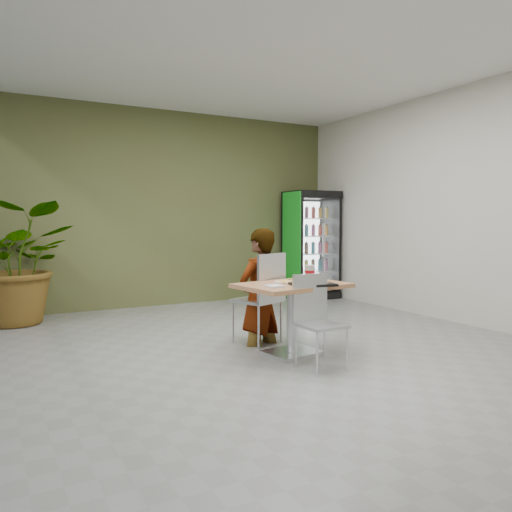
# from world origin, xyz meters

# --- Properties ---
(ground) EXTENTS (7.00, 7.00, 0.00)m
(ground) POSITION_xyz_m (0.00, 0.00, 0.00)
(ground) COLOR gray
(ground) RESTS_ON ground
(room_envelope) EXTENTS (6.00, 7.00, 3.20)m
(room_envelope) POSITION_xyz_m (0.00, 0.00, 1.60)
(room_envelope) COLOR silver
(room_envelope) RESTS_ON ground
(dining_table) EXTENTS (1.17, 0.90, 0.75)m
(dining_table) POSITION_xyz_m (0.11, -0.13, 0.54)
(dining_table) COLOR #BA7950
(dining_table) RESTS_ON ground
(chair_far) EXTENTS (0.59, 0.59, 1.03)m
(chair_far) POSITION_xyz_m (0.08, 0.41, 0.60)
(chair_far) COLOR silver
(chair_far) RESTS_ON ground
(chair_near) EXTENTS (0.40, 0.40, 0.89)m
(chair_near) POSITION_xyz_m (0.08, -0.59, 0.52)
(chair_near) COLOR silver
(chair_near) RESTS_ON ground
(seated_woman) EXTENTS (0.69, 0.56, 1.61)m
(seated_woman) POSITION_xyz_m (0.05, 0.46, 0.51)
(seated_woman) COLOR black
(seated_woman) RESTS_ON ground
(pizza_plate) EXTENTS (0.30, 0.25, 0.03)m
(pizza_plate) POSITION_xyz_m (0.08, -0.02, 0.77)
(pizza_plate) COLOR silver
(pizza_plate) RESTS_ON dining_table
(soda_cup) EXTENTS (0.10, 0.10, 0.18)m
(soda_cup) POSITION_xyz_m (0.31, -0.15, 0.84)
(soda_cup) COLOR silver
(soda_cup) RESTS_ON dining_table
(napkin_stack) EXTENTS (0.16, 0.16, 0.02)m
(napkin_stack) POSITION_xyz_m (-0.20, -0.30, 0.76)
(napkin_stack) COLOR silver
(napkin_stack) RESTS_ON dining_table
(cafeteria_tray) EXTENTS (0.47, 0.38, 0.02)m
(cafeteria_tray) POSITION_xyz_m (0.20, -0.37, 0.76)
(cafeteria_tray) COLOR black
(cafeteria_tray) RESTS_ON dining_table
(beverage_fridge) EXTENTS (0.92, 0.72, 1.92)m
(beverage_fridge) POSITION_xyz_m (2.52, 3.01, 0.96)
(beverage_fridge) COLOR black
(beverage_fridge) RESTS_ON ground
(potted_plant) EXTENTS (1.80, 1.66, 1.66)m
(potted_plant) POSITION_xyz_m (-2.28, 2.96, 0.83)
(potted_plant) COLOR #2A6026
(potted_plant) RESTS_ON ground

